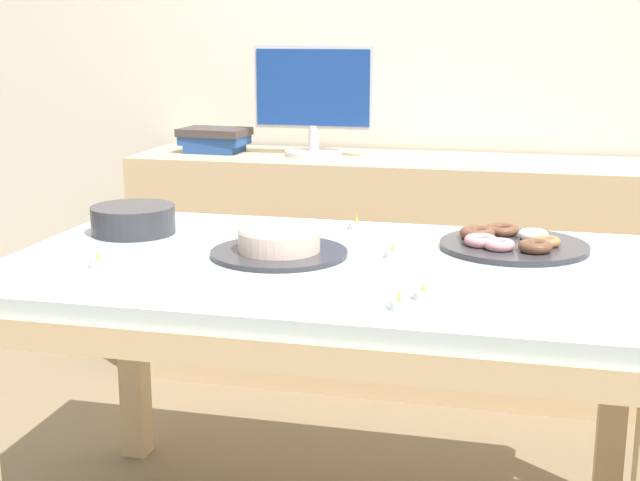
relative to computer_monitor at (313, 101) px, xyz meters
The scene contains 13 objects.
wall_back 0.54m from the computer_monitor, 43.38° to the left, with size 8.00×0.10×2.60m, color silver.
dining_table 1.24m from the computer_monitor, 74.47° to the right, with size 1.46×0.88×0.73m.
sideboard 0.67m from the computer_monitor, ahead, with size 1.88×0.44×0.80m.
computer_monitor is the anchor object (origin of this frame).
book_stack 0.39m from the computer_monitor, behind, with size 0.25×0.18×0.09m.
cake_chocolate_round 1.17m from the computer_monitor, 79.82° to the right, with size 0.31×0.31×0.06m.
pastry_platter 1.21m from the computer_monitor, 52.84° to the right, with size 0.35×0.35×0.04m.
plate_stack 1.05m from the computer_monitor, 102.26° to the right, with size 0.21×0.21×0.07m.
tealight_left_edge 1.35m from the computer_monitor, 96.50° to the right, with size 0.04×0.04×0.04m.
tealight_near_cakes 0.91m from the computer_monitor, 68.43° to the right, with size 0.04×0.04×0.04m.
tealight_near_front 1.20m from the computer_monitor, 67.16° to the right, with size 0.04×0.04×0.04m.
tealight_centre 1.57m from the computer_monitor, 70.10° to the right, with size 0.04×0.04×0.04m.
tealight_right_edge 1.52m from the computer_monitor, 67.90° to the right, with size 0.04×0.04×0.04m.
Camera 1 is at (0.44, -1.87, 1.23)m, focal length 50.00 mm.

